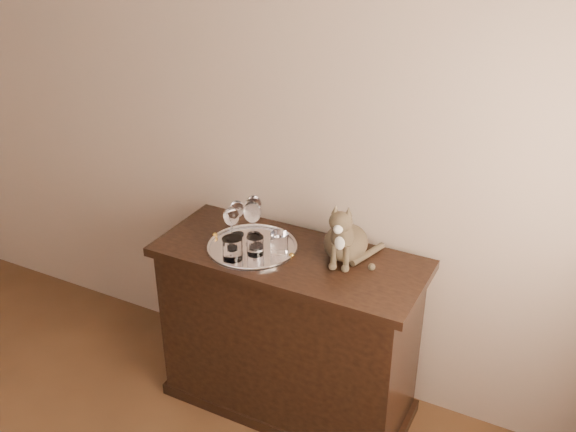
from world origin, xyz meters
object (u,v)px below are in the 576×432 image
at_px(tray, 252,248).
at_px(wine_glass_b, 254,216).
at_px(sideboard, 289,333).
at_px(tumbler_b, 232,249).
at_px(tumbler_a, 255,245).
at_px(cat, 347,227).
at_px(wine_glass_d, 253,223).
at_px(wine_glass_c, 232,226).
at_px(wine_glass_a, 237,218).
at_px(tumbler_c, 279,242).

distance_m(tray, wine_glass_b, 0.15).
relative_size(sideboard, tumbler_b, 12.18).
xyz_separation_m(tumbler_a, cat, (0.35, 0.17, 0.10)).
bearing_deg(wine_glass_d, wine_glass_b, 117.25).
xyz_separation_m(wine_glass_c, wine_glass_d, (0.08, 0.05, 0.01)).
bearing_deg(wine_glass_d, wine_glass_c, -149.76).
bearing_deg(wine_glass_d, cat, 13.46).
height_order(wine_glass_b, wine_glass_c, wine_glass_b).
bearing_deg(cat, wine_glass_d, -175.08).
xyz_separation_m(wine_glass_a, wine_glass_d, (0.11, -0.04, 0.02)).
bearing_deg(cat, wine_glass_b, 174.65).
bearing_deg(wine_glass_c, tumbler_c, 11.33).
xyz_separation_m(tray, cat, (0.39, 0.12, 0.14)).
height_order(tumbler_b, tumbler_c, tumbler_b).
bearing_deg(tumbler_a, wine_glass_c, 169.37).
height_order(tumbler_c, cat, cat).
xyz_separation_m(sideboard, cat, (0.23, 0.09, 0.57)).
height_order(sideboard, wine_glass_d, wine_glass_d).
relative_size(wine_glass_b, cat, 0.68).
height_order(tray, cat, cat).
distance_m(wine_glass_d, tumbler_a, 0.11).
bearing_deg(tumbler_a, wine_glass_a, 143.99).
xyz_separation_m(wine_glass_c, tumbler_c, (0.21, 0.04, -0.05)).
bearing_deg(tray, wine_glass_b, 115.77).
xyz_separation_m(sideboard, wine_glass_a, (-0.28, 0.04, 0.52)).
distance_m(wine_glass_b, tumbler_b, 0.23).
bearing_deg(wine_glass_a, tray, -30.83).
relative_size(wine_glass_a, wine_glass_b, 0.86).
bearing_deg(tumbler_c, sideboard, 10.96).
distance_m(tray, wine_glass_a, 0.16).
height_order(wine_glass_a, tumbler_a, wine_glass_a).
bearing_deg(tumbler_a, sideboard, 31.31).
distance_m(sideboard, tray, 0.46).
bearing_deg(tumbler_c, cat, 20.38).
height_order(wine_glass_d, cat, cat).
height_order(wine_glass_a, tumbler_c, wine_glass_a).
xyz_separation_m(tumbler_b, tumbler_c, (0.15, 0.15, -0.00)).
distance_m(sideboard, tumbler_b, 0.54).
bearing_deg(cat, wine_glass_c, -172.06).
height_order(sideboard, tumbler_b, tumbler_b).
bearing_deg(wine_glass_d, wine_glass_a, 157.52).
distance_m(tray, tumbler_b, 0.14).
xyz_separation_m(wine_glass_b, tumbler_a, (0.09, -0.14, -0.06)).
bearing_deg(tray, sideboard, 10.18).
relative_size(wine_glass_b, tumbler_c, 2.24).
bearing_deg(tumbler_c, wine_glass_a, 168.85).
relative_size(wine_glass_b, tumbler_a, 2.36).
height_order(wine_glass_b, tumbler_a, wine_glass_b).
relative_size(tray, wine_glass_c, 2.15).
height_order(sideboard, tumbler_c, tumbler_c).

